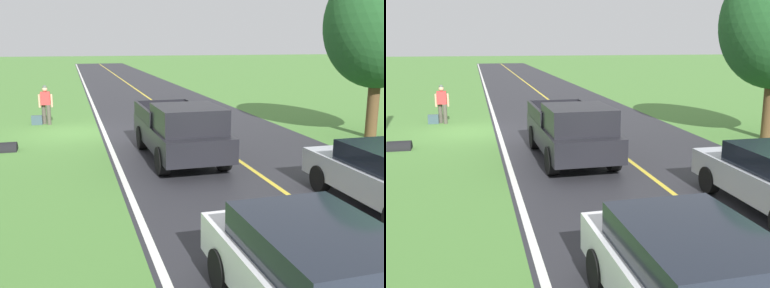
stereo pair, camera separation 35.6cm
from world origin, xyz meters
The scene contains 10 objects.
ground_plane centered at (0.00, 0.00, 0.00)m, with size 200.00×200.00×0.00m, color #4C7F38.
road_surface centered at (-4.93, 0.00, 0.00)m, with size 7.80×120.00×0.00m, color #28282D.
lane_edge_line centered at (-1.21, 0.00, 0.01)m, with size 0.16×117.60×0.00m, color silver.
lane_centre_line centered at (-4.93, 0.00, 0.01)m, with size 0.14×117.60×0.00m, color gold.
hitchhiker_walking centered at (1.12, -2.40, 0.98)m, with size 0.62×0.52×1.75m.
suitcase_carried centered at (1.55, -2.33, 0.21)m, with size 0.20×0.46×0.41m, color #384C56.
pickup_truck_passing centered at (-3.19, 5.39, 0.97)m, with size 2.15×5.42×1.82m.
tree_far_side_near centered at (-11.15, 3.85, 4.23)m, with size 4.09×4.09×6.60m.
sedan_ahead_same_lane centered at (-2.84, 14.35, 0.75)m, with size 2.02×4.44×1.41m.
drainage_culvert centered at (2.30, 2.67, 0.00)m, with size 0.60×0.60×0.80m, color black.
Camera 1 is at (0.07, 18.90, 3.65)m, focal length 42.83 mm.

